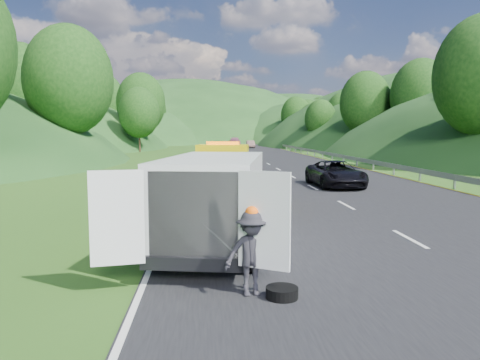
{
  "coord_description": "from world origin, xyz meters",
  "views": [
    {
      "loc": [
        -2.64,
        -14.43,
        3.02
      ],
      "look_at": [
        -1.47,
        1.92,
        1.3
      ],
      "focal_mm": 35.0,
      "sensor_mm": 36.0,
      "label": 1
    }
  ],
  "objects": [
    {
      "name": "road_surface",
      "position": [
        3.0,
        40.0,
        0.01
      ],
      "size": [
        14.0,
        200.0,
        0.02
      ],
      "primitive_type": "cube",
      "color": "black",
      "rests_on": "ground"
    },
    {
      "name": "tree_line_right",
      "position": [
        23.0,
        60.0,
        0.0
      ],
      "size": [
        14.0,
        140.0,
        14.0
      ],
      "primitive_type": null,
      "color": "#2C5719",
      "rests_on": "ground"
    },
    {
      "name": "guardrail",
      "position": [
        10.3,
        52.5,
        0.0
      ],
      "size": [
        0.06,
        140.0,
        1.52
      ],
      "primitive_type": "cube",
      "color": "gray",
      "rests_on": "ground"
    },
    {
      "name": "woman",
      "position": [
        -2.73,
        0.65,
        0.0
      ],
      "size": [
        0.57,
        0.66,
        1.52
      ],
      "primitive_type": "imported",
      "rotation": [
        0.0,
        0.0,
        1.91
      ],
      "color": "white",
      "rests_on": "ground"
    },
    {
      "name": "tree_line_left",
      "position": [
        -19.0,
        60.0,
        0.0
      ],
      "size": [
        14.0,
        140.0,
        14.0
      ],
      "primitive_type": null,
      "color": "#2C5719",
      "rests_on": "ground"
    },
    {
      "name": "spare_tire",
      "position": [
        -1.3,
        -6.34,
        0.0
      ],
      "size": [
        0.59,
        0.59,
        0.2
      ],
      "primitive_type": "cylinder",
      "color": "black",
      "rests_on": "ground"
    },
    {
      "name": "child",
      "position": [
        -2.51,
        -0.2,
        0.0
      ],
      "size": [
        0.63,
        0.6,
        1.03
      ],
      "primitive_type": "imported",
      "rotation": [
        0.0,
        0.0,
        -0.6
      ],
      "color": "tan",
      "rests_on": "ground"
    },
    {
      "name": "hills_backdrop",
      "position": [
        6.5,
        134.7,
        0.0
      ],
      "size": [
        201.0,
        288.6,
        44.0
      ],
      "primitive_type": null,
      "color": "#2D5B23",
      "rests_on": "ground"
    },
    {
      "name": "dist_car_b",
      "position": [
        5.21,
        69.22,
        0.0
      ],
      "size": [
        1.38,
        3.95,
        1.3
      ],
      "primitive_type": "imported",
      "color": "brown",
      "rests_on": "ground"
    },
    {
      "name": "dist_car_c",
      "position": [
        3.46,
        86.53,
        0.0
      ],
      "size": [
        2.22,
        5.46,
        1.58
      ],
      "primitive_type": "imported",
      "color": "#824159",
      "rests_on": "ground"
    },
    {
      "name": "dist_car_a",
      "position": [
        0.48,
        58.46,
        0.0
      ],
      "size": [
        1.83,
        4.54,
        1.55
      ],
      "primitive_type": "imported",
      "color": "#4A494E",
      "rests_on": "ground"
    },
    {
      "name": "worker",
      "position": [
        -1.84,
        -6.14,
        0.0
      ],
      "size": [
        1.08,
        0.71,
        1.56
      ],
      "primitive_type": "imported",
      "rotation": [
        0.0,
        0.0,
        0.13
      ],
      "color": "black",
      "rests_on": "ground"
    },
    {
      "name": "white_van",
      "position": [
        -2.43,
        -2.69,
        1.35
      ],
      "size": [
        3.93,
        7.08,
        2.39
      ],
      "rotation": [
        0.0,
        0.0,
        -0.16
      ],
      "color": "black",
      "rests_on": "ground"
    },
    {
      "name": "suitcase",
      "position": [
        -4.32,
        0.99,
        0.3
      ],
      "size": [
        0.4,
        0.25,
        0.6
      ],
      "primitive_type": "cube",
      "rotation": [
        0.0,
        0.0,
        0.13
      ],
      "color": "#55543F",
      "rests_on": "ground"
    },
    {
      "name": "passing_suv",
      "position": [
        4.32,
        10.34,
        0.0
      ],
      "size": [
        2.49,
        5.1,
        1.4
      ],
      "primitive_type": "imported",
      "rotation": [
        0.0,
        0.0,
        0.03
      ],
      "color": "black",
      "rests_on": "ground"
    },
    {
      "name": "tow_truck",
      "position": [
        -2.08,
        4.89,
        1.25
      ],
      "size": [
        2.95,
        6.21,
        2.57
      ],
      "rotation": [
        0.0,
        0.0,
        -0.13
      ],
      "color": "black",
      "rests_on": "ground"
    },
    {
      "name": "ground",
      "position": [
        0.0,
        0.0,
        0.0
      ],
      "size": [
        320.0,
        320.0,
        0.0
      ],
      "primitive_type": "plane",
      "color": "#38661E",
      "rests_on": "ground"
    }
  ]
}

